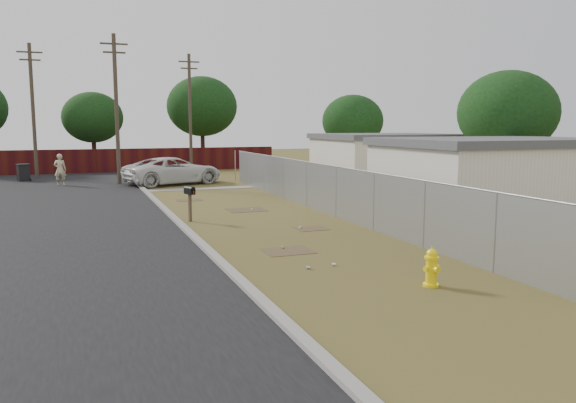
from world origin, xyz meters
name	(u,v)px	position (x,y,z in m)	size (l,w,h in m)	color
ground	(261,222)	(0.00, 0.00, 0.00)	(120.00, 120.00, 0.00)	brown
street	(71,202)	(-6.76, 8.05, 0.02)	(15.10, 60.00, 0.12)	black
chainlink_fence	(326,194)	(3.12, 1.03, 0.80)	(0.10, 27.06, 2.02)	gray
privacy_fence	(83,161)	(-6.00, 25.00, 0.90)	(30.00, 0.12, 1.80)	#40110D
utility_poles	(117,109)	(-3.67, 20.67, 4.69)	(12.60, 8.24, 9.00)	#46392F
houses	(432,168)	(9.70, 3.13, 1.56)	(9.30, 17.24, 3.10)	white
horizon_trees	(176,111)	(0.84, 23.56, 4.63)	(33.32, 31.94, 7.78)	#2F1E15
fire_hydrant	(432,268)	(0.97, -9.46, 0.42)	(0.42, 0.43, 0.90)	yellow
mailbox	(190,194)	(-2.50, 0.97, 1.06)	(0.36, 0.58, 1.34)	#4F3C2D
pickup_truck	(174,171)	(-0.89, 14.65, 0.83)	(2.76, 5.99, 1.67)	silver
pedestrian	(60,170)	(-7.36, 16.26, 0.96)	(0.70, 0.46, 1.91)	#B8AF87
trash_bin	(23,172)	(-9.67, 19.94, 0.58)	(0.92, 0.91, 1.12)	black
scattered_litter	(291,239)	(-0.17, -3.52, 0.04)	(2.00, 10.12, 0.07)	silver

